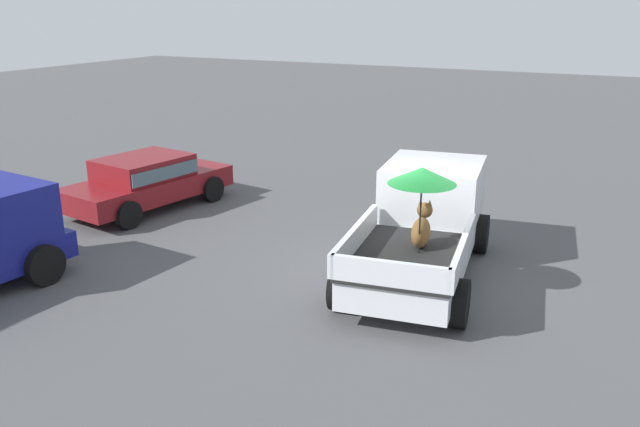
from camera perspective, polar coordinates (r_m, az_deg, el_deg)
ground_plane at (r=12.68m, az=8.39°, el=-5.46°), size 80.00×80.00×0.00m
pickup_truck_main at (r=12.75m, az=9.00°, el=-0.69°), size 5.26×2.83×2.38m
parked_sedan_near at (r=17.02m, az=-14.75°, el=2.84°), size 4.52×2.48×1.33m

